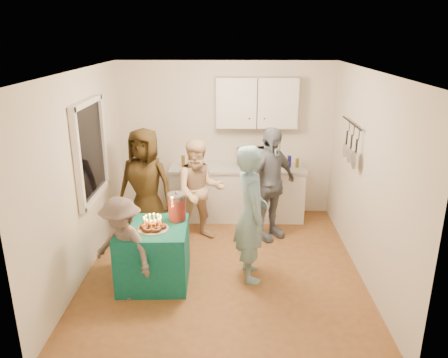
{
  "coord_description": "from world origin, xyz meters",
  "views": [
    {
      "loc": [
        0.11,
        -5.22,
        3.04
      ],
      "look_at": [
        0.0,
        0.35,
        1.15
      ],
      "focal_mm": 35.0,
      "sensor_mm": 36.0,
      "label": 1
    }
  ],
  "objects_px": {
    "woman_back_right": "(269,184)",
    "woman_back_left": "(146,185)",
    "counter": "(237,194)",
    "microwave": "(255,158)",
    "party_table": "(154,254)",
    "punch_jar": "(177,208)",
    "woman_back_center": "(199,191)",
    "child_near_left": "(123,249)",
    "man_birthday": "(251,214)"
  },
  "relations": [
    {
      "from": "woman_back_center",
      "to": "woman_back_left",
      "type": "bearing_deg",
      "value": 167.59
    },
    {
      "from": "woman_back_right",
      "to": "counter",
      "type": "bearing_deg",
      "value": 82.73
    },
    {
      "from": "counter",
      "to": "woman_back_right",
      "type": "relative_size",
      "value": 1.27
    },
    {
      "from": "microwave",
      "to": "counter",
      "type": "bearing_deg",
      "value": 165.26
    },
    {
      "from": "punch_jar",
      "to": "woman_back_right",
      "type": "bearing_deg",
      "value": 41.12
    },
    {
      "from": "woman_back_left",
      "to": "woman_back_right",
      "type": "distance_m",
      "value": 1.85
    },
    {
      "from": "woman_back_left",
      "to": "woman_back_center",
      "type": "xyz_separation_m",
      "value": [
        0.81,
        -0.01,
        -0.08
      ]
    },
    {
      "from": "party_table",
      "to": "woman_back_center",
      "type": "distance_m",
      "value": 1.38
    },
    {
      "from": "party_table",
      "to": "child_near_left",
      "type": "relative_size",
      "value": 0.67
    },
    {
      "from": "punch_jar",
      "to": "woman_back_left",
      "type": "xyz_separation_m",
      "value": [
        -0.6,
        1.02,
        -0.07
      ]
    },
    {
      "from": "woman_back_right",
      "to": "woman_back_left",
      "type": "bearing_deg",
      "value": 142.84
    },
    {
      "from": "punch_jar",
      "to": "woman_back_center",
      "type": "xyz_separation_m",
      "value": [
        0.21,
        1.01,
        -0.15
      ]
    },
    {
      "from": "man_birthday",
      "to": "punch_jar",
      "type": "bearing_deg",
      "value": 77.41
    },
    {
      "from": "woman_back_center",
      "to": "woman_back_right",
      "type": "relative_size",
      "value": 0.9
    },
    {
      "from": "counter",
      "to": "party_table",
      "type": "xyz_separation_m",
      "value": [
        -1.07,
        -2.05,
        -0.05
      ]
    },
    {
      "from": "microwave",
      "to": "woman_back_right",
      "type": "relative_size",
      "value": 0.31
    },
    {
      "from": "microwave",
      "to": "man_birthday",
      "type": "bearing_deg",
      "value": -109.06
    },
    {
      "from": "woman_back_center",
      "to": "party_table",
      "type": "bearing_deg",
      "value": -123.64
    },
    {
      "from": "woman_back_left",
      "to": "punch_jar",
      "type": "bearing_deg",
      "value": -46.29
    },
    {
      "from": "counter",
      "to": "woman_back_left",
      "type": "bearing_deg",
      "value": -149.43
    },
    {
      "from": "woman_back_center",
      "to": "woman_back_right",
      "type": "bearing_deg",
      "value": -6.95
    },
    {
      "from": "microwave",
      "to": "party_table",
      "type": "height_order",
      "value": "microwave"
    },
    {
      "from": "woman_back_center",
      "to": "child_near_left",
      "type": "xyz_separation_m",
      "value": [
        -0.79,
        -1.56,
        -0.15
      ]
    },
    {
      "from": "punch_jar",
      "to": "woman_back_center",
      "type": "bearing_deg",
      "value": 78.35
    },
    {
      "from": "man_birthday",
      "to": "woman_back_left",
      "type": "distance_m",
      "value": 1.88
    },
    {
      "from": "party_table",
      "to": "child_near_left",
      "type": "xyz_separation_m",
      "value": [
        -0.29,
        -0.34,
        0.26
      ]
    },
    {
      "from": "microwave",
      "to": "party_table",
      "type": "relative_size",
      "value": 0.63
    },
    {
      "from": "man_birthday",
      "to": "woman_back_center",
      "type": "relative_size",
      "value": 1.13
    },
    {
      "from": "woman_back_right",
      "to": "child_near_left",
      "type": "relative_size",
      "value": 1.36
    },
    {
      "from": "party_table",
      "to": "woman_back_center",
      "type": "height_order",
      "value": "woman_back_center"
    },
    {
      "from": "counter",
      "to": "party_table",
      "type": "height_order",
      "value": "counter"
    },
    {
      "from": "child_near_left",
      "to": "punch_jar",
      "type": "bearing_deg",
      "value": 74.74
    },
    {
      "from": "party_table",
      "to": "man_birthday",
      "type": "distance_m",
      "value": 1.33
    },
    {
      "from": "punch_jar",
      "to": "woman_back_right",
      "type": "height_order",
      "value": "woman_back_right"
    },
    {
      "from": "counter",
      "to": "woman_back_left",
      "type": "relative_size",
      "value": 1.27
    },
    {
      "from": "child_near_left",
      "to": "microwave",
      "type": "bearing_deg",
      "value": 86.72
    },
    {
      "from": "punch_jar",
      "to": "woman_back_center",
      "type": "relative_size",
      "value": 0.22
    },
    {
      "from": "party_table",
      "to": "woman_back_center",
      "type": "xyz_separation_m",
      "value": [
        0.5,
        1.22,
        0.4
      ]
    },
    {
      "from": "punch_jar",
      "to": "man_birthday",
      "type": "xyz_separation_m",
      "value": [
        0.93,
        -0.06,
        -0.05
      ]
    },
    {
      "from": "woman_back_center",
      "to": "woman_back_right",
      "type": "distance_m",
      "value": 1.05
    },
    {
      "from": "party_table",
      "to": "punch_jar",
      "type": "height_order",
      "value": "punch_jar"
    },
    {
      "from": "microwave",
      "to": "child_near_left",
      "type": "xyz_separation_m",
      "value": [
        -1.66,
        -2.39,
        -0.42
      ]
    },
    {
      "from": "woman_back_right",
      "to": "child_near_left",
      "type": "height_order",
      "value": "woman_back_right"
    },
    {
      "from": "child_near_left",
      "to": "woman_back_right",
      "type": "bearing_deg",
      "value": 73.33
    },
    {
      "from": "counter",
      "to": "microwave",
      "type": "distance_m",
      "value": 0.69
    },
    {
      "from": "counter",
      "to": "woman_back_center",
      "type": "height_order",
      "value": "woman_back_center"
    },
    {
      "from": "counter",
      "to": "man_birthday",
      "type": "bearing_deg",
      "value": -85.51
    },
    {
      "from": "microwave",
      "to": "woman_back_left",
      "type": "distance_m",
      "value": 1.87
    },
    {
      "from": "microwave",
      "to": "punch_jar",
      "type": "distance_m",
      "value": 2.14
    },
    {
      "from": "woman_back_left",
      "to": "woman_back_right",
      "type": "height_order",
      "value": "woman_back_right"
    }
  ]
}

